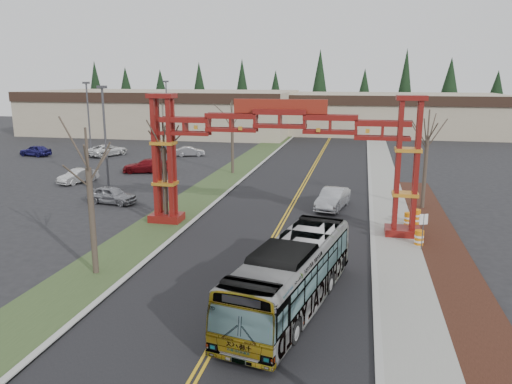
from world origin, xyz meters
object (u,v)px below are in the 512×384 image
(parked_car_near_b, at_px, (78,176))
(barrel_north, at_px, (416,217))
(bare_tree_median_mid, at_px, (164,148))
(bare_tree_median_far, at_px, (232,120))
(street_sign, at_px, (423,225))
(barrel_mid, at_px, (408,220))
(parked_car_far_a, at_px, (190,151))
(barrel_south, at_px, (419,239))
(transit_bus, at_px, (291,275))
(parked_car_mid_b, at_px, (35,151))
(parked_car_far_b, at_px, (108,150))
(bare_tree_right_far, at_px, (428,136))
(silver_sedan, at_px, (333,199))
(light_pole_near, at_px, (105,130))
(light_pole_mid, at_px, (88,114))
(gateway_arch, at_px, (280,140))
(light_pole_far, at_px, (167,107))
(retail_building_west, at_px, (164,112))
(parked_car_near_a, at_px, (112,195))
(retail_building_east, at_px, (390,113))
(bare_tree_median_near, at_px, (88,169))
(parked_car_mid_a, at_px, (147,166))

(parked_car_near_b, relative_size, barrel_north, 3.63)
(bare_tree_median_mid, height_order, bare_tree_median_far, bare_tree_median_far)
(street_sign, bearing_deg, barrel_mid, 94.42)
(parked_car_far_a, distance_m, barrel_south, 39.53)
(transit_bus, height_order, street_sign, transit_bus)
(parked_car_mid_b, xyz_separation_m, barrel_mid, (44.32, -22.26, -0.23))
(transit_bus, bearing_deg, bare_tree_median_far, 120.65)
(barrel_south, bearing_deg, parked_car_far_b, 141.34)
(parked_car_near_b, height_order, barrel_south, parked_car_near_b)
(bare_tree_median_mid, xyz_separation_m, bare_tree_right_far, (18.00, 7.47, 0.42))
(silver_sedan, bearing_deg, parked_car_far_a, 142.53)
(light_pole_near, relative_size, barrel_mid, 9.37)
(parked_car_far_a, distance_m, bare_tree_right_far, 34.22)
(light_pole_mid, bearing_deg, barrel_north, -31.26)
(bare_tree_median_mid, height_order, barrel_north, bare_tree_median_mid)
(bare_tree_median_mid, bearing_deg, light_pole_near, 136.07)
(gateway_arch, bearing_deg, parked_car_far_b, 135.08)
(bare_tree_median_mid, distance_m, light_pole_mid, 32.84)
(parked_car_mid_b, distance_m, light_pole_far, 21.22)
(barrel_south, bearing_deg, gateway_arch, 168.57)
(parked_car_far_b, distance_m, light_pole_near, 20.85)
(retail_building_west, bearing_deg, parked_car_near_a, -72.56)
(bare_tree_right_far, bearing_deg, street_sign, -96.27)
(parked_car_mid_b, bearing_deg, parked_car_far_a, 111.70)
(silver_sedan, bearing_deg, bare_tree_right_far, 22.76)
(transit_bus, xyz_separation_m, bare_tree_right_far, (7.56, 18.88, 4.13))
(silver_sedan, xyz_separation_m, parked_car_far_a, (-19.55, 22.59, -0.18))
(parked_car_near_a, relative_size, parked_car_far_b, 0.77)
(light_pole_near, bearing_deg, transit_bus, -45.92)
(parked_car_far_a, bearing_deg, gateway_arch, -171.03)
(retail_building_east, xyz_separation_m, light_pole_mid, (-38.52, -36.34, 1.91))
(bare_tree_median_near, distance_m, bare_tree_median_far, 28.09)
(retail_building_west, distance_m, transit_bus, 73.03)
(light_pole_near, xyz_separation_m, light_pole_mid, (-11.37, 16.82, 0.08))
(light_pole_near, relative_size, barrel_south, 9.04)
(bare_tree_median_mid, relative_size, bare_tree_right_far, 0.95)
(parked_car_far_a, height_order, barrel_south, parked_car_far_a)
(parked_car_far_b, relative_size, bare_tree_median_far, 0.70)
(bare_tree_right_far, bearing_deg, bare_tree_median_far, 148.70)
(transit_bus, bearing_deg, barrel_north, 76.34)
(light_pole_near, bearing_deg, bare_tree_median_near, -63.67)
(light_pole_far, distance_m, barrel_mid, 51.95)
(silver_sedan, xyz_separation_m, light_pole_mid, (-31.73, 19.50, 4.63))
(light_pole_far, height_order, barrel_north, light_pole_far)
(parked_car_near_a, bearing_deg, transit_bus, -123.81)
(parked_car_near_a, distance_m, light_pole_near, 7.24)
(parked_car_far_a, bearing_deg, parked_car_mid_a, 155.52)
(parked_car_near_b, distance_m, barrel_south, 32.66)
(parked_car_mid_b, xyz_separation_m, light_pole_mid, (7.29, 1.02, 4.70))
(parked_car_near_a, distance_m, parked_car_near_b, 9.71)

